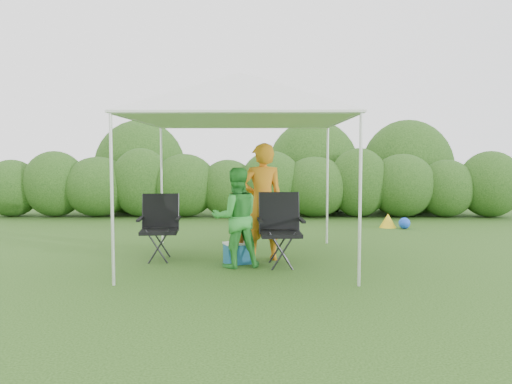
{
  "coord_description": "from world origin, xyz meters",
  "views": [
    {
      "loc": [
        0.31,
        -6.99,
        1.58
      ],
      "look_at": [
        0.23,
        0.4,
        1.05
      ],
      "focal_mm": 35.0,
      "sensor_mm": 36.0,
      "label": 1
    }
  ],
  "objects_px": {
    "man": "(262,202)",
    "chair_left": "(160,222)",
    "canopy": "(241,97)",
    "chair_right": "(280,224)",
    "cooler": "(237,253)",
    "woman": "(236,218)"
  },
  "relations": [
    {
      "from": "man",
      "to": "chair_left",
      "type": "bearing_deg",
      "value": -12.74
    },
    {
      "from": "canopy",
      "to": "chair_left",
      "type": "xyz_separation_m",
      "value": [
        -1.25,
        0.09,
        -1.9
      ]
    },
    {
      "from": "chair_left",
      "to": "chair_right",
      "type": "bearing_deg",
      "value": -17.45
    },
    {
      "from": "cooler",
      "to": "canopy",
      "type": "bearing_deg",
      "value": 55.67
    },
    {
      "from": "chair_right",
      "to": "chair_left",
      "type": "bearing_deg",
      "value": 164.81
    },
    {
      "from": "woman",
      "to": "cooler",
      "type": "xyz_separation_m",
      "value": [
        0.01,
        0.22,
        -0.55
      ]
    },
    {
      "from": "canopy",
      "to": "woman",
      "type": "xyz_separation_m",
      "value": [
        -0.05,
        -0.45,
        -1.75
      ]
    },
    {
      "from": "chair_left",
      "to": "woman",
      "type": "height_order",
      "value": "woman"
    },
    {
      "from": "canopy",
      "to": "woman",
      "type": "relative_size",
      "value": 2.18
    },
    {
      "from": "canopy",
      "to": "cooler",
      "type": "xyz_separation_m",
      "value": [
        -0.05,
        -0.24,
        -2.3
      ]
    },
    {
      "from": "canopy",
      "to": "man",
      "type": "relative_size",
      "value": 1.74
    },
    {
      "from": "canopy",
      "to": "man",
      "type": "xyz_separation_m",
      "value": [
        0.32,
        0.04,
        -1.57
      ]
    },
    {
      "from": "chair_right",
      "to": "chair_left",
      "type": "relative_size",
      "value": 1.05
    },
    {
      "from": "man",
      "to": "cooler",
      "type": "relative_size",
      "value": 3.93
    },
    {
      "from": "chair_left",
      "to": "man",
      "type": "height_order",
      "value": "man"
    },
    {
      "from": "canopy",
      "to": "chair_left",
      "type": "relative_size",
      "value": 3.1
    },
    {
      "from": "chair_right",
      "to": "cooler",
      "type": "height_order",
      "value": "chair_right"
    },
    {
      "from": "chair_right",
      "to": "cooler",
      "type": "bearing_deg",
      "value": 170.96
    },
    {
      "from": "man",
      "to": "cooler",
      "type": "bearing_deg",
      "value": 25.96
    },
    {
      "from": "man",
      "to": "chair_right",
      "type": "bearing_deg",
      "value": 116.63
    },
    {
      "from": "canopy",
      "to": "cooler",
      "type": "distance_m",
      "value": 2.32
    },
    {
      "from": "cooler",
      "to": "man",
      "type": "bearing_deg",
      "value": 13.53
    }
  ]
}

